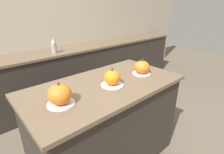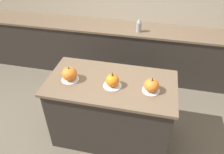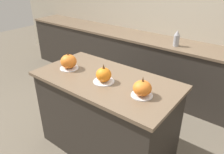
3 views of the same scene
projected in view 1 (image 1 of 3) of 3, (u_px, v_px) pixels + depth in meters
The scene contains 7 objects.
wall_back at pixel (31, 30), 2.80m from camera, with size 8.00×0.06×2.50m.
kitchen_island at pixel (106, 124), 1.81m from camera, with size 1.51×0.79×0.93m.
back_counter at pixel (47, 81), 2.87m from camera, with size 6.00×0.60×0.93m.
pumpkin_cake_left at pixel (60, 95), 1.27m from camera, with size 0.21×0.21×0.19m.
pumpkin_cake_center at pixel (112, 78), 1.58m from camera, with size 0.21×0.21×0.19m.
pumpkin_cake_right at pixel (142, 68), 1.85m from camera, with size 0.19×0.19×0.19m.
bottle_tall at pixel (54, 46), 2.65m from camera, with size 0.08×0.08×0.23m.
Camera 1 is at (-0.94, -1.15, 1.62)m, focal length 28.00 mm.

